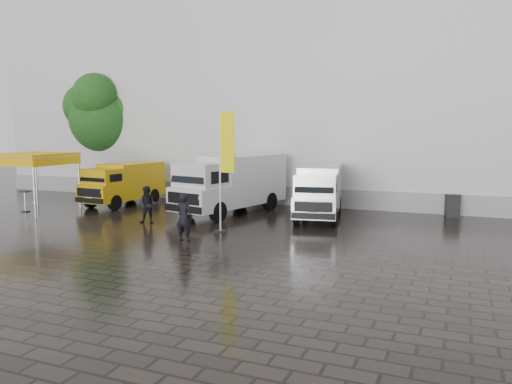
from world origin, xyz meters
TOP-DOWN VIEW (x-y plane):
  - ground at (0.00, 0.00)m, footprint 120.00×120.00m
  - exhibition_hall at (2.00, 16.00)m, footprint 44.00×16.00m
  - hall_plinth at (2.00, 7.95)m, footprint 44.00×0.15m
  - van_yellow at (-8.30, 4.48)m, footprint 2.29×5.02m
  - van_white at (-1.76, 4.25)m, footprint 3.64×6.82m
  - van_silver at (2.53, 4.70)m, footprint 2.80×5.72m
  - canopy_tent at (-11.17, 1.17)m, footprint 3.14×3.14m
  - flagpole at (-0.10, 0.16)m, footprint 0.88×0.50m
  - tree at (-13.00, 8.86)m, footprint 4.36×4.37m
  - cocktail_table at (-11.42, 0.76)m, footprint 0.60×0.60m
  - wheelie_bin at (8.23, 7.41)m, footprint 0.76×0.76m
  - person_front at (-0.70, -1.95)m, footprint 0.67×0.46m
  - person_tent at (-3.98, 0.52)m, footprint 0.93×0.82m

SIDE VIEW (x-z plane):
  - ground at x=0.00m, z-range 0.00..0.00m
  - hall_plinth at x=2.00m, z-range 0.00..1.00m
  - cocktail_table at x=-11.42m, z-range 0.00..1.04m
  - wheelie_bin at x=8.23m, z-range 0.00..1.05m
  - person_tent at x=-3.98m, z-range 0.00..1.63m
  - person_front at x=-0.70m, z-range 0.00..1.78m
  - van_yellow at x=-8.30m, z-range 0.00..2.25m
  - van_silver at x=2.53m, z-range 0.00..2.38m
  - van_white at x=-1.76m, z-range 0.00..2.81m
  - canopy_tent at x=-11.17m, z-range 1.26..4.17m
  - flagpole at x=-0.10m, z-range 0.29..5.25m
  - tree at x=-13.00m, z-range 1.11..8.94m
  - exhibition_hall at x=2.00m, z-range 0.00..12.00m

